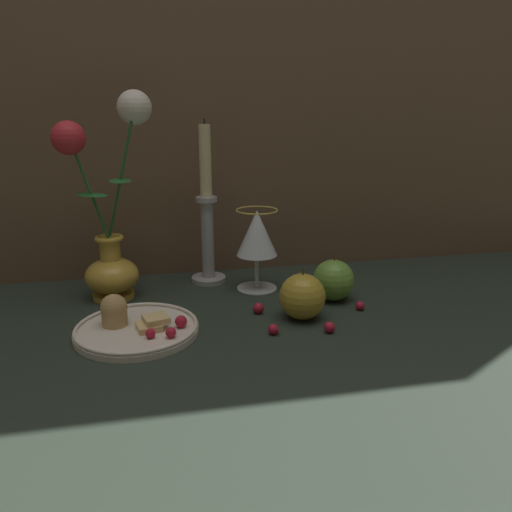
{
  "coord_description": "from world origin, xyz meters",
  "views": [
    {
      "loc": [
        -0.12,
        -0.83,
        0.35
      ],
      "look_at": [
        0.05,
        -0.01,
        0.1
      ],
      "focal_mm": 35.0,
      "sensor_mm": 36.0,
      "label": 1
    }
  ],
  "objects_px": {
    "apple_beside_vase": "(302,297)",
    "apple_near_glass": "(333,280)",
    "wine_glass": "(257,236)",
    "plate_with_pastries": "(134,326)",
    "vase": "(110,223)",
    "candlestick": "(207,221)"
  },
  "relations": [
    {
      "from": "apple_beside_vase",
      "to": "apple_near_glass",
      "type": "distance_m",
      "value": 0.11
    },
    {
      "from": "wine_glass",
      "to": "apple_beside_vase",
      "type": "bearing_deg",
      "value": -74.35
    },
    {
      "from": "wine_glass",
      "to": "apple_near_glass",
      "type": "height_order",
      "value": "wine_glass"
    },
    {
      "from": "plate_with_pastries",
      "to": "apple_beside_vase",
      "type": "bearing_deg",
      "value": 0.6
    },
    {
      "from": "wine_glass",
      "to": "vase",
      "type": "bearing_deg",
      "value": 177.61
    },
    {
      "from": "vase",
      "to": "apple_beside_vase",
      "type": "bearing_deg",
      "value": -28.31
    },
    {
      "from": "plate_with_pastries",
      "to": "apple_near_glass",
      "type": "height_order",
      "value": "apple_near_glass"
    },
    {
      "from": "plate_with_pastries",
      "to": "apple_near_glass",
      "type": "distance_m",
      "value": 0.37
    },
    {
      "from": "apple_near_glass",
      "to": "wine_glass",
      "type": "bearing_deg",
      "value": 144.98
    },
    {
      "from": "wine_glass",
      "to": "candlestick",
      "type": "distance_m",
      "value": 0.11
    },
    {
      "from": "vase",
      "to": "plate_with_pastries",
      "type": "bearing_deg",
      "value": -77.28
    },
    {
      "from": "vase",
      "to": "apple_beside_vase",
      "type": "xyz_separation_m",
      "value": [
        0.32,
        -0.17,
        -0.1
      ]
    },
    {
      "from": "vase",
      "to": "wine_glass",
      "type": "relative_size",
      "value": 2.36
    },
    {
      "from": "candlestick",
      "to": "apple_near_glass",
      "type": "relative_size",
      "value": 3.65
    },
    {
      "from": "wine_glass",
      "to": "candlestick",
      "type": "bearing_deg",
      "value": 144.52
    },
    {
      "from": "plate_with_pastries",
      "to": "vase",
      "type": "bearing_deg",
      "value": 102.72
    },
    {
      "from": "vase",
      "to": "wine_glass",
      "type": "height_order",
      "value": "vase"
    },
    {
      "from": "wine_glass",
      "to": "candlestick",
      "type": "relative_size",
      "value": 0.49
    },
    {
      "from": "vase",
      "to": "candlestick",
      "type": "height_order",
      "value": "vase"
    },
    {
      "from": "vase",
      "to": "wine_glass",
      "type": "xyz_separation_m",
      "value": [
        0.28,
        -0.01,
        -0.04
      ]
    },
    {
      "from": "vase",
      "to": "apple_near_glass",
      "type": "distance_m",
      "value": 0.43
    },
    {
      "from": "apple_beside_vase",
      "to": "apple_near_glass",
      "type": "bearing_deg",
      "value": 41.0
    }
  ]
}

